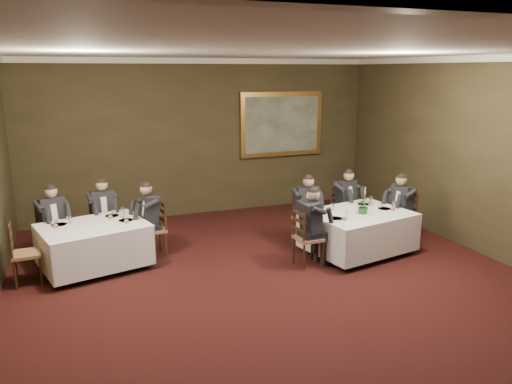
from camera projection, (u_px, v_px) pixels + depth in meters
ground at (295, 302)px, 7.16m from camera, size 10.00×10.00×0.00m
ceiling at (300, 50)px, 6.33m from camera, size 8.00×10.00×0.10m
back_wall at (203, 138)px, 11.29m from camera, size 8.00×0.10×3.50m
crown_molding at (300, 54)px, 6.34m from camera, size 8.00×10.00×0.12m
table_main at (358, 229)px, 9.00m from camera, size 2.03×1.69×0.67m
table_second at (94, 243)px, 8.29m from camera, size 1.94×1.65×0.67m
chair_main_backleft at (305, 229)px, 9.56m from camera, size 0.47×0.45×1.00m
diner_main_backleft at (306, 218)px, 9.49m from camera, size 0.44×0.50×1.35m
chair_main_backright at (343, 221)px, 10.05m from camera, size 0.54×0.53×1.00m
diner_main_backright at (344, 210)px, 9.99m from camera, size 0.52×0.58×1.35m
chair_main_endleft at (307, 249)px, 8.46m from camera, size 0.44×0.46×1.00m
diner_main_endleft at (308, 237)px, 8.41m from camera, size 0.50×0.43×1.35m
chair_main_endright at (401, 228)px, 9.63m from camera, size 0.49×0.51×1.00m
diner_main_endright at (402, 216)px, 9.57m from camera, size 0.55×0.48×1.35m
chair_sec_backleft at (54, 243)px, 8.76m from camera, size 0.57×0.56×1.00m
diner_sec_backleft at (53, 231)px, 8.70m from camera, size 0.56×0.60×1.35m
chair_sec_backright at (104, 234)px, 9.26m from camera, size 0.50×0.48×1.00m
diner_sec_backright at (104, 222)px, 9.19m from camera, size 0.47×0.53×1.35m
chair_sec_endright at (154, 240)px, 8.91m from camera, size 0.46×0.48×1.00m
diner_sec_endright at (153, 228)px, 8.85m from camera, size 0.52×0.45×1.35m
chair_sec_endleft at (27, 266)px, 7.74m from camera, size 0.45×0.47×1.00m
centerpiece at (364, 205)px, 8.83m from camera, size 0.32×0.29×0.30m
candlestick at (365, 202)px, 9.01m from camera, size 0.07×0.07×0.46m
place_setting_table_main at (326, 209)px, 9.03m from camera, size 0.33×0.31×0.14m
place_setting_table_second at (62, 222)px, 8.28m from camera, size 0.33×0.31×0.14m
painting at (282, 124)px, 11.83m from camera, size 2.06×0.09×1.52m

